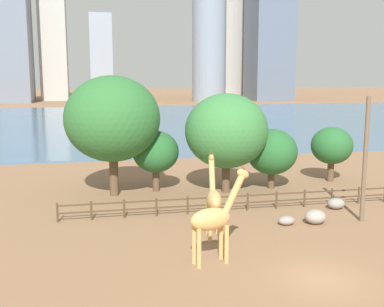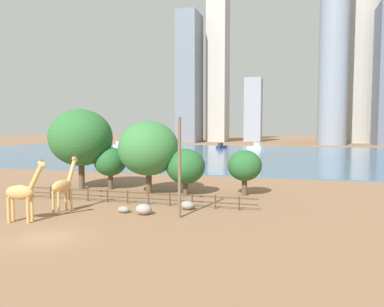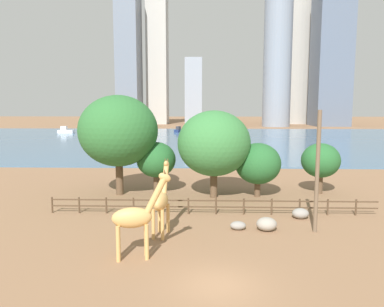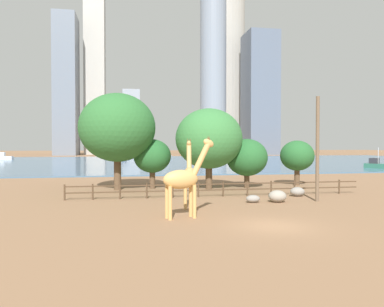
% 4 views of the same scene
% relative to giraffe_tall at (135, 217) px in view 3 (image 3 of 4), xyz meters
% --- Properties ---
extents(ground_plane, '(400.00, 400.00, 0.00)m').
position_rel_giraffe_tall_xyz_m(ground_plane, '(4.56, 76.84, -2.41)').
color(ground_plane, '#8C6647').
extents(harbor_water, '(180.00, 86.00, 0.20)m').
position_rel_giraffe_tall_xyz_m(harbor_water, '(4.56, 73.84, -2.31)').
color(harbor_water, '#476B8C').
rests_on(harbor_water, ground).
extents(giraffe_tall, '(3.49, 1.34, 5.09)m').
position_rel_giraffe_tall_xyz_m(giraffe_tall, '(0.00, 0.00, 0.00)').
color(giraffe_tall, tan).
rests_on(giraffe_tall, ground).
extents(giraffe_companion, '(1.18, 3.27, 5.02)m').
position_rel_giraffe_tall_xyz_m(giraffe_companion, '(1.02, 3.94, -0.05)').
color(giraffe_companion, tan).
rests_on(giraffe_companion, ground).
extents(utility_pole, '(0.28, 0.28, 8.37)m').
position_rel_giraffe_tall_xyz_m(utility_pole, '(11.52, 4.84, 1.78)').
color(utility_pole, brown).
rests_on(utility_pole, ground).
extents(boulder_near_fence, '(1.42, 1.26, 0.94)m').
position_rel_giraffe_tall_xyz_m(boulder_near_fence, '(8.22, 4.98, -1.93)').
color(boulder_near_fence, gray).
rests_on(boulder_near_fence, ground).
extents(boulder_by_pole, '(1.28, 1.07, 0.80)m').
position_rel_giraffe_tall_xyz_m(boulder_by_pole, '(11.30, 7.90, -2.01)').
color(boulder_by_pole, gray).
rests_on(boulder_by_pole, ground).
extents(boulder_small, '(1.11, 0.80, 0.60)m').
position_rel_giraffe_tall_xyz_m(boulder_small, '(6.26, 5.13, -2.11)').
color(boulder_small, gray).
rests_on(boulder_small, ground).
extents(enclosure_fence, '(26.12, 0.14, 1.30)m').
position_rel_giraffe_tall_xyz_m(enclosure_fence, '(4.21, 8.84, -1.64)').
color(enclosure_fence, '#4C3826').
rests_on(enclosure_fence, ground).
extents(tree_left_large, '(3.75, 3.75, 5.00)m').
position_rel_giraffe_tall_xyz_m(tree_left_large, '(15.32, 16.34, 0.87)').
color(tree_left_large, brown).
rests_on(tree_left_large, ground).
extents(tree_center_broad, '(3.86, 3.86, 5.10)m').
position_rel_giraffe_tall_xyz_m(tree_center_broad, '(-0.84, 15.99, 0.92)').
color(tree_center_broad, brown).
rests_on(tree_center_broad, ground).
extents(tree_right_tall, '(6.80, 6.80, 8.21)m').
position_rel_giraffe_tall_xyz_m(tree_right_tall, '(4.79, 14.41, 2.73)').
color(tree_right_tall, brown).
rests_on(tree_right_tall, ground).
extents(tree_left_small, '(4.33, 4.33, 5.14)m').
position_rel_giraffe_tall_xyz_m(tree_left_small, '(8.98, 14.90, 0.77)').
color(tree_left_small, brown).
rests_on(tree_left_small, ground).
extents(tree_right_small, '(7.60, 7.60, 9.66)m').
position_rel_giraffe_tall_xyz_m(tree_right_small, '(-4.36, 15.30, 3.81)').
color(tree_right_small, brown).
rests_on(tree_right_small, ground).
extents(boat_ferry, '(5.27, 3.87, 4.50)m').
position_rel_giraffe_tall_xyz_m(boat_ferry, '(8.06, 94.34, -1.45)').
color(boat_ferry, silver).
rests_on(boat_ferry, harbor_water).
extents(boat_sailboat, '(4.97, 2.05, 2.14)m').
position_rel_giraffe_tall_xyz_m(boat_sailboat, '(-38.70, 93.48, -1.48)').
color(boat_sailboat, silver).
rests_on(boat_sailboat, harbor_water).
extents(boat_barge, '(3.13, 4.54, 1.88)m').
position_rel_giraffe_tall_xyz_m(boat_barge, '(-4.03, 98.97, -1.57)').
color(boat_barge, navy).
rests_on(boat_barge, harbor_water).
extents(skyline_tower_needle, '(9.26, 13.28, 86.90)m').
position_rel_giraffe_tall_xyz_m(skyline_tower_needle, '(-17.86, 158.49, 41.04)').
color(skyline_tower_needle, '#B7B2A8').
rests_on(skyline_tower_needle, ground).
extents(skyline_block_central, '(13.94, 15.71, 55.91)m').
position_rel_giraffe_tall_xyz_m(skyline_block_central, '(57.47, 142.65, 25.55)').
color(skyline_block_central, slate).
rests_on(skyline_block_central, ground).
extents(skyline_tower_glass, '(17.83, 17.83, 99.81)m').
position_rel_giraffe_tall_xyz_m(skyline_tower_glass, '(47.81, 164.59, 47.50)').
color(skyline_tower_glass, '#ADA89E').
rests_on(skyline_tower_glass, ground).
extents(skyline_block_left, '(11.33, 11.33, 100.78)m').
position_rel_giraffe_tall_xyz_m(skyline_block_left, '(33.79, 136.28, 47.98)').
color(skyline_block_left, gray).
rests_on(skyline_block_left, ground).
extents(skyline_block_right, '(9.38, 15.62, 60.18)m').
position_rel_giraffe_tall_xyz_m(skyline_block_right, '(-29.02, 146.49, 27.68)').
color(skyline_block_right, slate).
rests_on(skyline_block_right, ground).
extents(skyline_tower_short, '(8.27, 9.43, 31.45)m').
position_rel_giraffe_tall_xyz_m(skyline_tower_short, '(-1.12, 164.97, 13.32)').
color(skyline_tower_short, '#939EAD').
rests_on(skyline_tower_short, ground).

